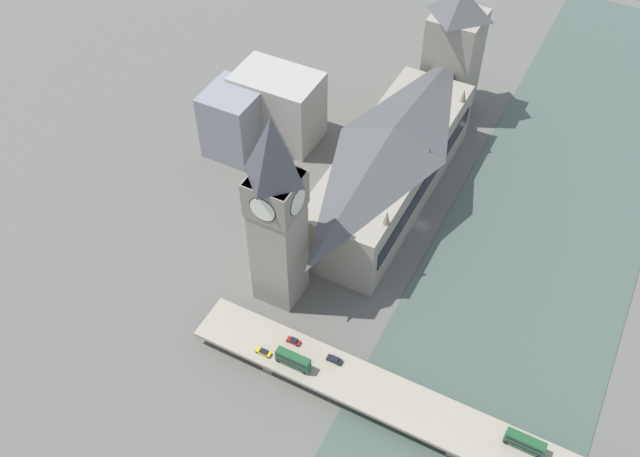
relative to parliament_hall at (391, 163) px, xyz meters
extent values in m
plane|color=#605E56|center=(-16.66, 8.00, -15.41)|extent=(600.00, 600.00, 0.00)
cube|color=#47564C|center=(-54.68, 8.00, -15.26)|extent=(64.05, 360.00, 0.30)
cube|color=gray|center=(0.05, 0.00, -3.74)|extent=(27.42, 88.70, 23.34)
cube|color=black|center=(-13.81, 0.00, -2.57)|extent=(0.40, 81.60, 7.00)
pyramid|color=#4C4C4C|center=(0.05, 0.00, 11.78)|extent=(26.87, 86.93, 7.71)
cone|color=gray|center=(-12.66, -33.71, 10.43)|extent=(2.20, 2.20, 5.00)
cone|color=gray|center=(-12.66, 0.00, 10.43)|extent=(2.20, 2.20, 5.00)
cone|color=gray|center=(-12.66, 33.71, 10.43)|extent=(2.20, 2.20, 5.00)
cube|color=gray|center=(12.46, 54.86, 9.01)|extent=(13.02, 13.02, 48.84)
cube|color=gray|center=(12.46, 54.86, 27.57)|extent=(13.80, 13.80, 11.72)
cylinder|color=black|center=(5.78, 54.86, 27.57)|extent=(0.50, 8.33, 8.33)
cylinder|color=silver|center=(5.65, 54.86, 27.57)|extent=(0.62, 7.71, 7.71)
cylinder|color=black|center=(19.15, 54.86, 27.57)|extent=(0.50, 8.33, 8.33)
cylinder|color=silver|center=(19.28, 54.86, 27.57)|extent=(0.62, 7.71, 7.71)
cylinder|color=black|center=(12.46, 48.17, 27.57)|extent=(8.33, 0.50, 8.33)
cylinder|color=silver|center=(12.46, 48.04, 27.57)|extent=(7.71, 0.62, 7.71)
cylinder|color=black|center=(12.46, 61.54, 27.57)|extent=(8.33, 0.50, 8.33)
cylinder|color=silver|center=(12.46, 61.68, 27.57)|extent=(7.71, 0.62, 7.71)
pyramid|color=#424247|center=(12.46, 54.86, 43.55)|extent=(13.28, 13.28, 20.25)
cube|color=gray|center=(0.05, -57.77, 5.47)|extent=(18.85, 18.85, 41.77)
pyramid|color=#4C4C4C|center=(0.05, -57.77, 30.60)|extent=(18.85, 18.85, 8.48)
cube|color=gray|center=(-54.68, 76.66, -13.40)|extent=(3.00, 12.40, 4.02)
cube|color=gray|center=(1.35, 76.66, -13.40)|extent=(3.00, 12.40, 4.02)
cube|color=gray|center=(-54.68, 76.66, -10.79)|extent=(160.10, 14.58, 1.20)
cube|color=#235B33|center=(-5.81, 79.93, -8.74)|extent=(10.42, 2.48, 2.02)
cube|color=black|center=(-5.81, 79.93, -8.34)|extent=(9.38, 2.54, 0.89)
cube|color=#235B33|center=(-5.81, 79.93, -6.55)|extent=(10.21, 2.48, 2.37)
cube|color=black|center=(-5.81, 79.93, -6.43)|extent=(9.38, 2.54, 1.14)
cube|color=#1E4E2B|center=(-5.81, 79.93, -5.28)|extent=(10.11, 2.36, 0.16)
cylinder|color=black|center=(-1.48, 78.80, -9.64)|extent=(1.11, 0.28, 1.11)
cylinder|color=black|center=(-1.48, 81.06, -9.64)|extent=(1.11, 0.28, 1.11)
cylinder|color=black|center=(-10.02, 78.80, -9.64)|extent=(1.11, 0.28, 1.11)
cylinder|color=black|center=(-10.02, 81.06, -9.64)|extent=(1.11, 0.28, 1.11)
cube|color=#235B33|center=(-70.54, 73.99, -8.81)|extent=(10.61, 2.59, 1.85)
cube|color=black|center=(-70.54, 73.99, -8.44)|extent=(9.55, 2.65, 0.81)
cube|color=#235B33|center=(-70.54, 73.99, -6.80)|extent=(10.40, 2.59, 2.17)
cube|color=black|center=(-70.54, 73.99, -6.69)|extent=(9.55, 2.65, 1.04)
cube|color=#1E4E2B|center=(-70.54, 73.99, -5.63)|extent=(10.30, 2.46, 0.16)
cylinder|color=black|center=(-66.15, 72.80, -9.62)|extent=(1.15, 0.28, 1.15)
cylinder|color=black|center=(-66.15, 75.17, -9.62)|extent=(1.15, 0.28, 1.15)
cylinder|color=black|center=(-74.82, 72.80, -9.62)|extent=(1.15, 0.28, 1.15)
cylinder|color=black|center=(-74.82, 75.17, -9.62)|extent=(1.15, 0.28, 1.15)
cube|color=maroon|center=(-2.17, 73.19, -9.62)|extent=(4.04, 1.72, 0.67)
cube|color=black|center=(-2.29, 73.19, -9.04)|extent=(2.10, 1.55, 0.49)
cylinder|color=black|center=(-0.61, 72.42, -9.86)|extent=(0.65, 0.22, 0.65)
cylinder|color=black|center=(-0.61, 73.96, -9.86)|extent=(0.65, 0.22, 0.65)
cylinder|color=black|center=(-3.73, 72.42, -9.86)|extent=(0.65, 0.22, 0.65)
cylinder|color=black|center=(-3.73, 73.96, -9.86)|extent=(0.65, 0.22, 0.65)
cube|color=black|center=(-15.49, 73.36, -9.63)|extent=(4.49, 1.81, 0.69)
cube|color=black|center=(-15.62, 73.36, -9.05)|extent=(2.33, 1.63, 0.45)
cylinder|color=black|center=(-13.67, 72.55, -9.89)|extent=(0.61, 0.22, 0.61)
cylinder|color=black|center=(-13.67, 74.18, -9.89)|extent=(0.61, 0.22, 0.61)
cylinder|color=black|center=(-17.31, 72.55, -9.89)|extent=(0.61, 0.22, 0.61)
cylinder|color=black|center=(-17.31, 74.18, -9.89)|extent=(0.61, 0.22, 0.61)
cube|color=gold|center=(3.66, 80.47, -9.61)|extent=(4.61, 1.72, 0.65)
cube|color=black|center=(3.52, 80.47, -9.08)|extent=(2.40, 1.55, 0.42)
cylinder|color=black|center=(5.46, 79.70, -9.84)|extent=(0.71, 0.22, 0.71)
cylinder|color=black|center=(5.46, 81.24, -9.84)|extent=(0.71, 0.22, 0.71)
cylinder|color=black|center=(1.85, 79.70, -9.84)|extent=(0.71, 0.22, 0.71)
cylinder|color=black|center=(1.85, 81.24, -9.84)|extent=(0.71, 0.22, 0.71)
cube|color=#A39E93|center=(50.99, -11.49, -1.71)|extent=(31.24, 20.54, 27.40)
cube|color=gray|center=(61.25, 2.85, -2.37)|extent=(19.12, 20.63, 26.09)
camera|label=1|loc=(-62.28, 172.28, 163.79)|focal=40.00mm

